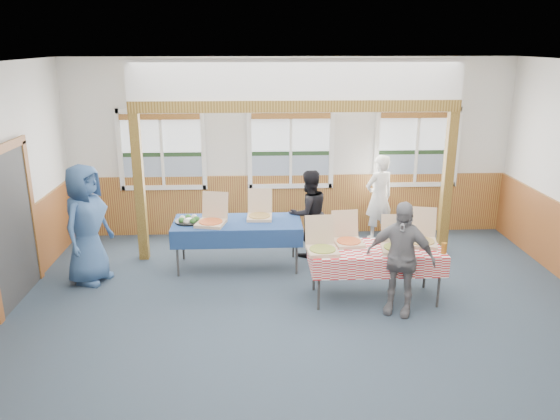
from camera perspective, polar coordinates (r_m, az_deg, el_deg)
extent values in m
plane|color=#2A3744|center=(7.15, 2.94, -11.68)|extent=(8.00, 8.00, 0.00)
plane|color=white|center=(6.26, 3.40, 14.88)|extent=(8.00, 8.00, 0.00)
plane|color=silver|center=(9.92, 1.11, 6.48)|extent=(8.00, 0.00, 8.00)
plane|color=silver|center=(3.36, 9.42, -16.58)|extent=(8.00, 0.00, 8.00)
cube|color=brown|center=(10.14, 1.08, 0.62)|extent=(7.98, 0.05, 1.10)
cube|color=#333333|center=(8.21, -26.33, -1.64)|extent=(0.06, 1.30, 2.10)
cube|color=white|center=(10.12, -12.00, 2.32)|extent=(1.52, 0.05, 0.08)
cube|color=white|center=(9.87, -12.51, 10.08)|extent=(1.52, 0.05, 0.08)
cube|color=white|center=(10.12, -16.41, 6.00)|extent=(0.08, 0.05, 1.46)
cube|color=white|center=(9.88, -7.99, 6.27)|extent=(0.08, 0.05, 1.46)
cube|color=white|center=(9.97, -12.25, 6.15)|extent=(0.05, 0.05, 1.30)
cube|color=slate|center=(10.09, -12.07, 4.02)|extent=(1.40, 0.02, 0.52)
cube|color=#1B3219|center=(10.03, -12.18, 5.69)|extent=(1.40, 0.02, 0.08)
cube|color=silver|center=(9.96, -12.32, 7.88)|extent=(1.40, 0.02, 0.70)
cube|color=brown|center=(9.86, -12.49, 9.49)|extent=(1.40, 0.07, 0.10)
cube|color=white|center=(10.01, 1.11, 2.54)|extent=(1.52, 0.05, 0.08)
cube|color=white|center=(9.75, 1.16, 10.40)|extent=(1.52, 0.05, 0.08)
cube|color=white|center=(9.84, -3.20, 6.37)|extent=(0.08, 0.05, 1.46)
cube|color=white|center=(9.94, 5.42, 6.43)|extent=(0.08, 0.05, 1.46)
cube|color=white|center=(9.86, 1.13, 6.42)|extent=(0.05, 0.05, 1.30)
cube|color=slate|center=(9.98, 1.10, 4.26)|extent=(1.40, 0.02, 0.52)
cube|color=#1B3219|center=(9.92, 1.11, 5.94)|extent=(1.40, 0.02, 0.08)
cube|color=silver|center=(9.85, 1.13, 8.17)|extent=(1.40, 0.02, 0.70)
cube|color=brown|center=(9.75, 1.16, 9.80)|extent=(1.40, 0.07, 0.10)
cube|color=white|center=(10.42, 13.84, 2.62)|extent=(1.52, 0.05, 0.08)
cube|color=white|center=(10.17, 14.41, 10.16)|extent=(1.52, 0.05, 0.08)
cube|color=white|center=(10.08, 10.07, 6.40)|extent=(0.08, 0.05, 1.46)
cube|color=white|center=(10.51, 18.01, 6.26)|extent=(0.08, 0.05, 1.46)
cube|color=white|center=(10.27, 14.12, 6.34)|extent=(0.05, 0.05, 1.30)
cube|color=slate|center=(10.39, 13.90, 4.27)|extent=(1.40, 0.02, 0.52)
cube|color=#1B3219|center=(10.33, 14.02, 5.89)|extent=(1.40, 0.02, 0.08)
cube|color=silver|center=(10.26, 14.18, 8.02)|extent=(1.40, 0.02, 0.70)
cube|color=brown|center=(10.16, 14.40, 9.58)|extent=(1.40, 0.07, 0.10)
cube|color=#543A12|center=(9.00, -14.47, 2.20)|extent=(0.15, 0.15, 2.40)
cube|color=#543A12|center=(9.36, 17.07, 2.55)|extent=(0.15, 0.15, 2.40)
cube|color=#543A12|center=(8.60, 1.68, 10.81)|extent=(5.15, 0.18, 0.18)
cylinder|color=#333333|center=(8.44, -10.68, -4.54)|extent=(0.04, 0.04, 0.73)
cylinder|color=#333333|center=(9.08, -10.12, -2.93)|extent=(0.04, 0.04, 0.73)
cylinder|color=#333333|center=(8.38, 1.75, -4.39)|extent=(0.04, 0.04, 0.73)
cylinder|color=#333333|center=(9.02, 1.41, -2.78)|extent=(0.04, 0.04, 0.73)
cube|color=#333333|center=(8.56, -4.49, -1.33)|extent=(2.00, 0.97, 0.03)
cube|color=navy|center=(8.55, -4.49, -1.21)|extent=(2.06, 1.04, 0.01)
cube|color=navy|center=(8.19, -4.55, -3.13)|extent=(1.99, 0.18, 0.28)
cube|color=navy|center=(9.01, -4.39, -1.21)|extent=(1.99, 0.18, 0.28)
cylinder|color=#333333|center=(7.31, 4.08, -7.80)|extent=(0.04, 0.04, 0.73)
cylinder|color=#333333|center=(7.86, 3.57, -5.94)|extent=(0.04, 0.04, 0.73)
cylinder|color=#333333|center=(7.67, 16.29, -7.26)|extent=(0.04, 0.04, 0.73)
cylinder|color=#333333|center=(8.19, 14.95, -5.53)|extent=(0.04, 0.04, 0.73)
cube|color=#333333|center=(7.57, 9.98, -4.07)|extent=(1.85, 1.05, 0.03)
cube|color=#B71217|center=(7.57, 9.99, -3.94)|extent=(1.92, 1.12, 0.01)
cube|color=#B71217|center=(7.27, 10.59, -6.11)|extent=(1.77, 0.35, 0.28)
cube|color=#B71217|center=(7.98, 9.33, -3.89)|extent=(1.77, 0.35, 0.28)
cube|color=tan|center=(8.42, -7.24, -1.40)|extent=(0.50, 0.50, 0.05)
cylinder|color=orange|center=(8.41, -7.25, -1.20)|extent=(0.44, 0.44, 0.01)
cube|color=tan|center=(8.58, -6.79, 0.55)|extent=(0.42, 0.19, 0.41)
cube|color=tan|center=(8.65, -2.15, -0.77)|extent=(0.41, 0.41, 0.04)
cylinder|color=tan|center=(8.64, -2.16, -0.59)|extent=(0.36, 0.36, 0.01)
cube|color=tan|center=(8.81, -2.12, 1.01)|extent=(0.39, 0.11, 0.38)
cube|color=tan|center=(7.30, 4.47, -4.29)|extent=(0.42, 0.42, 0.05)
cylinder|color=gold|center=(7.29, 4.47, -4.08)|extent=(0.37, 0.37, 0.01)
cube|color=tan|center=(7.45, 4.17, -2.05)|extent=(0.41, 0.12, 0.39)
cube|color=tan|center=(7.63, 7.19, -3.43)|extent=(0.42, 0.42, 0.04)
cylinder|color=orange|center=(7.62, 7.20, -3.23)|extent=(0.37, 0.37, 0.01)
cube|color=tan|center=(7.77, 6.79, -1.40)|extent=(0.39, 0.13, 0.37)
cube|color=tan|center=(7.51, 12.06, -4.02)|extent=(0.44, 0.44, 0.04)
cylinder|color=gold|center=(7.50, 12.08, -3.82)|extent=(0.38, 0.38, 0.01)
cube|color=tan|center=(7.65, 11.96, -1.90)|extent=(0.40, 0.14, 0.38)
cube|color=tan|center=(7.81, 14.51, -3.33)|extent=(0.50, 0.50, 0.05)
cylinder|color=tan|center=(7.80, 14.52, -3.12)|extent=(0.44, 0.44, 0.01)
cube|color=tan|center=(7.98, 14.51, -1.17)|extent=(0.43, 0.19, 0.41)
cylinder|color=black|center=(8.60, -9.49, -1.16)|extent=(0.43, 0.43, 0.03)
cylinder|color=white|center=(8.59, -9.50, -1.00)|extent=(0.10, 0.10, 0.04)
sphere|color=#2E6426|center=(8.58, -8.71, -0.96)|extent=(0.10, 0.10, 0.10)
sphere|color=beige|center=(8.67, -8.95, -0.77)|extent=(0.10, 0.10, 0.10)
sphere|color=#2E6426|center=(8.70, -9.59, -0.73)|extent=(0.10, 0.10, 0.10)
sphere|color=beige|center=(8.65, -10.17, -0.87)|extent=(0.10, 0.10, 0.10)
sphere|color=#2E6426|center=(8.56, -10.25, -1.08)|extent=(0.10, 0.10, 0.10)
sphere|color=beige|center=(8.49, -9.77, -1.21)|extent=(0.10, 0.10, 0.10)
sphere|color=#2E6426|center=(8.50, -9.08, -1.16)|extent=(0.10, 0.10, 0.10)
cylinder|color=#9B5D19|center=(7.55, 16.75, -3.85)|extent=(0.07, 0.07, 0.15)
imported|color=white|center=(9.89, 10.29, 1.28)|extent=(0.67, 0.57, 1.56)
imported|color=black|center=(9.01, 3.00, -0.37)|extent=(0.88, 0.80, 1.46)
imported|color=#335381|center=(8.45, -19.56, -1.41)|extent=(0.85, 1.02, 1.79)
imported|color=slate|center=(7.25, 12.45, -4.94)|extent=(0.97, 0.73, 1.53)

